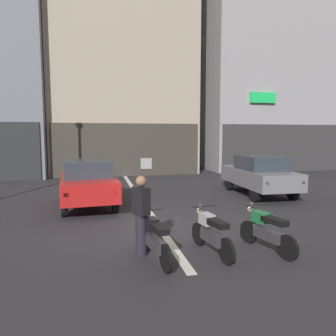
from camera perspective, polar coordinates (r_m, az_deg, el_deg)
The scene contains 11 objects.
ground_plane at distance 8.64m, azimuth -1.56°, elevation -10.77°, with size 120.00×120.00×0.00m, color #2B2B30.
lane_centre_line at distance 14.42m, azimuth -6.25°, elevation -3.94°, with size 0.20×18.00×0.01m, color silver.
building_mid_block at distance 23.99m, azimuth -8.66°, elevation 21.13°, with size 9.21×8.32×17.55m.
building_far_right at distance 27.12m, azimuth 16.34°, elevation 19.85°, with size 9.79×8.54×18.17m.
car_red_crossing_near at distance 11.31m, azimuth -14.50°, elevation -2.35°, with size 2.08×4.23×1.64m.
car_grey_parked_kerbside at distance 13.51m, azimuth 16.32°, elevation -1.05°, with size 1.91×4.16×1.64m.
car_silver_down_street at distance 21.29m, azimuth -4.11°, elevation 1.70°, with size 2.23×4.28×1.64m.
motorcycle_black_row_leftmost at distance 6.35m, azimuth -2.45°, elevation -12.72°, with size 0.55×1.66×0.98m.
motorcycle_silver_row_left_mid at distance 6.75m, azimuth 7.91°, elevation -11.63°, with size 0.55×1.66×0.98m.
motorcycle_green_row_centre at distance 7.17m, azimuth 17.57°, elevation -10.79°, with size 0.59×1.64×0.98m.
person_by_motorcycles at distance 6.55m, azimuth -4.93°, elevation -8.53°, with size 0.37×0.42×1.67m.
Camera 1 is at (-1.61, -8.11, 2.50)m, focal length 33.29 mm.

